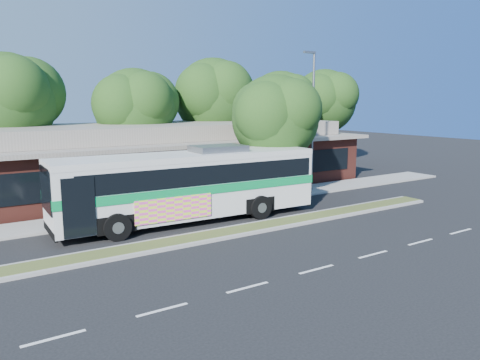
{
  "coord_description": "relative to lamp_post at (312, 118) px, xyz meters",
  "views": [
    {
      "loc": [
        -11.13,
        -16.88,
        6.0
      ],
      "look_at": [
        1.81,
        2.75,
        2.0
      ],
      "focal_mm": 35.0,
      "sensor_mm": 36.0,
      "label": 1
    }
  ],
  "objects": [
    {
      "name": "transit_bus",
      "position": [
        -10.16,
        -2.4,
        -2.82
      ],
      "size": [
        13.48,
        3.53,
        3.75
      ],
      "rotation": [
        0.0,
        0.0,
        -0.04
      ],
      "color": "silver",
      "rests_on": "ground"
    },
    {
      "name": "lamp_post",
      "position": [
        0.0,
        0.0,
        0.0
      ],
      "size": [
        0.93,
        0.18,
        9.07
      ],
      "color": "slate",
      "rests_on": "ground"
    },
    {
      "name": "tree_bg_b",
      "position": [
        -16.13,
        10.14,
        1.24
      ],
      "size": [
        6.69,
        6.0,
        9.0
      ],
      "color": "black",
      "rests_on": "ground"
    },
    {
      "name": "tree_bg_f",
      "position": [
        10.87,
        10.14,
        1.16
      ],
      "size": [
        6.69,
        6.0,
        8.92
      ],
      "color": "black",
      "rests_on": "ground"
    },
    {
      "name": "plaza_building",
      "position": [
        -9.56,
        6.99,
        -2.77
      ],
      "size": [
        33.2,
        11.2,
        4.45
      ],
      "color": "#5C251D",
      "rests_on": "ground"
    },
    {
      "name": "sidewalk",
      "position": [
        -9.56,
        0.4,
        -4.84
      ],
      "size": [
        44.0,
        2.6,
        0.12
      ],
      "primitive_type": "cube",
      "color": "gray",
      "rests_on": "ground"
    },
    {
      "name": "ground",
      "position": [
        -9.56,
        -6.0,
        -4.9
      ],
      "size": [
        120.0,
        120.0,
        0.0
      ],
      "primitive_type": "plane",
      "color": "black",
      "rests_on": "ground"
    },
    {
      "name": "tree_bg_c",
      "position": [
        -8.16,
        9.13,
        0.69
      ],
      "size": [
        6.24,
        5.6,
        8.26
      ],
      "color": "black",
      "rests_on": "ground"
    },
    {
      "name": "median_strip",
      "position": [
        -9.56,
        -5.4,
        -4.83
      ],
      "size": [
        26.0,
        1.1,
        0.15
      ],
      "primitive_type": "cube",
      "color": "#405424",
      "rests_on": "ground"
    },
    {
      "name": "tree_bg_d",
      "position": [
        -1.12,
        10.15,
        1.52
      ],
      "size": [
        6.91,
        6.2,
        9.37
      ],
      "color": "black",
      "rests_on": "ground"
    },
    {
      "name": "sidewalk_tree",
      "position": [
        -3.19,
        -0.58,
        0.17
      ],
      "size": [
        5.77,
        5.17,
        7.54
      ],
      "color": "black",
      "rests_on": "ground"
    },
    {
      "name": "tree_bg_e",
      "position": [
        4.85,
        9.14,
        0.84
      ],
      "size": [
        6.47,
        5.8,
        8.5
      ],
      "color": "black",
      "rests_on": "ground"
    }
  ]
}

